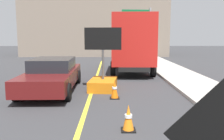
# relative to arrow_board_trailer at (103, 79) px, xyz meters

# --- Properties ---
(arrow_board_trailer) EXTENTS (1.60, 1.91, 2.70)m
(arrow_board_trailer) POSITION_rel_arrow_board_trailer_xyz_m (0.00, 0.00, 0.00)
(arrow_board_trailer) COLOR orange
(arrow_board_trailer) RESTS_ON ground
(box_truck) EXTENTS (2.81, 6.59, 3.58)m
(box_truck) POSITION_rel_arrow_board_trailer_xyz_m (1.72, 5.09, 1.43)
(box_truck) COLOR black
(box_truck) RESTS_ON ground
(pickup_car) EXTENTS (2.12, 5.13, 1.38)m
(pickup_car) POSITION_rel_arrow_board_trailer_xyz_m (-2.17, -0.21, 0.22)
(pickup_car) COLOR #591414
(pickup_car) RESTS_ON ground
(highway_guide_sign) EXTENTS (2.78, 0.34, 5.00)m
(highway_guide_sign) POSITION_rel_arrow_board_trailer_xyz_m (3.33, 12.64, 2.94)
(highway_guide_sign) COLOR gray
(highway_guide_sign) RESTS_ON ground
(far_building_block) EXTENTS (17.11, 7.44, 7.01)m
(far_building_block) POSITION_rel_arrow_board_trailer_xyz_m (-1.50, 20.50, 3.02)
(far_building_block) COLOR gray
(far_building_block) RESTS_ON ground
(traffic_cone_mid_lane) EXTENTS (0.36, 0.36, 0.66)m
(traffic_cone_mid_lane) POSITION_rel_arrow_board_trailer_xyz_m (0.76, -4.72, -0.16)
(traffic_cone_mid_lane) COLOR black
(traffic_cone_mid_lane) RESTS_ON ground
(traffic_cone_far_lane) EXTENTS (0.36, 0.36, 0.72)m
(traffic_cone_far_lane) POSITION_rel_arrow_board_trailer_xyz_m (0.48, -1.59, -0.13)
(traffic_cone_far_lane) COLOR black
(traffic_cone_far_lane) RESTS_ON ground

